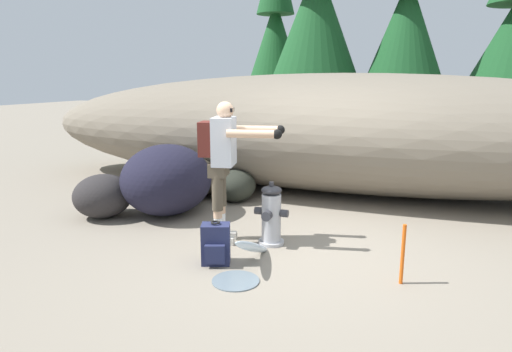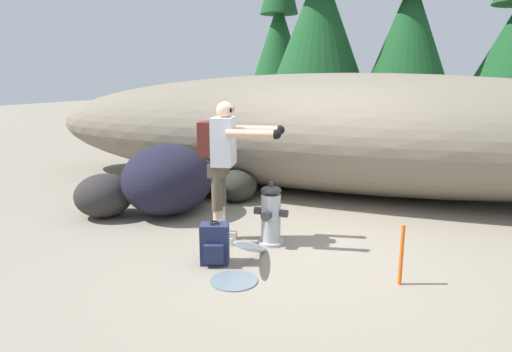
% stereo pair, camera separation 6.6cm
% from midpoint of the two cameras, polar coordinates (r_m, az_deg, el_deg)
% --- Properties ---
extents(ground_plane, '(56.00, 56.00, 0.04)m').
position_cam_midpoint_polar(ground_plane, '(5.34, 4.93, -9.30)').
color(ground_plane, gray).
extents(dirt_embankment, '(12.09, 3.20, 2.04)m').
position_cam_midpoint_polar(dirt_embankment, '(8.00, 11.25, 5.48)').
color(dirt_embankment, '#756B5B').
rests_on(dirt_embankment, ground_plane).
extents(fire_hydrant, '(0.41, 0.36, 0.77)m').
position_cam_midpoint_polar(fire_hydrant, '(5.32, 2.26, -5.11)').
color(fire_hydrant, '#B2B2B7').
rests_on(fire_hydrant, ground_plane).
extents(hydrant_water_jet, '(0.47, 1.18, 0.51)m').
position_cam_midpoint_polar(hydrant_water_jet, '(4.75, -0.62, -9.88)').
color(hydrant_water_jet, silver).
rests_on(hydrant_water_jet, ground_plane).
extents(utility_worker, '(1.03, 0.65, 1.69)m').
position_cam_midpoint_polar(utility_worker, '(5.24, -3.81, 2.75)').
color(utility_worker, beige).
rests_on(utility_worker, ground_plane).
extents(spare_backpack, '(0.35, 0.35, 0.47)m').
position_cam_midpoint_polar(spare_backpack, '(4.83, -4.91, -8.69)').
color(spare_backpack, '#23284C').
rests_on(spare_backpack, ground_plane).
extents(boulder_large, '(1.33, 1.47, 1.03)m').
position_cam_midpoint_polar(boulder_large, '(6.60, -10.95, -0.43)').
color(boulder_large, black).
rests_on(boulder_large, ground_plane).
extents(boulder_mid, '(1.34, 1.39, 0.71)m').
position_cam_midpoint_polar(boulder_mid, '(7.57, -7.97, 0.09)').
color(boulder_mid, '#2C271F').
rests_on(boulder_mid, ground_plane).
extents(boulder_small, '(1.11, 1.12, 0.62)m').
position_cam_midpoint_polar(boulder_small, '(6.73, -18.60, -2.37)').
color(boulder_small, '#2B2828').
rests_on(boulder_small, ground_plane).
extents(boulder_outlier, '(0.80, 0.83, 0.52)m').
position_cam_midpoint_polar(boulder_outlier, '(7.20, -2.23, -1.22)').
color(boulder_outlier, '#262A22').
rests_on(boulder_outlier, ground_plane).
extents(pine_tree_far_left, '(1.83, 1.83, 6.22)m').
position_cam_midpoint_polar(pine_tree_far_left, '(14.80, 3.08, 18.45)').
color(pine_tree_far_left, '#47331E').
rests_on(pine_tree_far_left, ground_plane).
extents(pine_tree_left, '(2.69, 2.69, 7.23)m').
position_cam_midpoint_polar(pine_tree_left, '(12.60, 8.32, 20.99)').
color(pine_tree_left, '#47331E').
rests_on(pine_tree_left, ground_plane).
extents(pine_tree_center, '(2.09, 2.09, 6.26)m').
position_cam_midpoint_polar(pine_tree_center, '(12.29, 19.37, 19.20)').
color(pine_tree_center, '#47331E').
rests_on(pine_tree_center, ground_plane).
extents(survey_stake, '(0.04, 0.04, 0.60)m').
position_cam_midpoint_polar(survey_stake, '(4.54, 18.51, -9.57)').
color(survey_stake, '#E55914').
rests_on(survey_stake, ground_plane).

